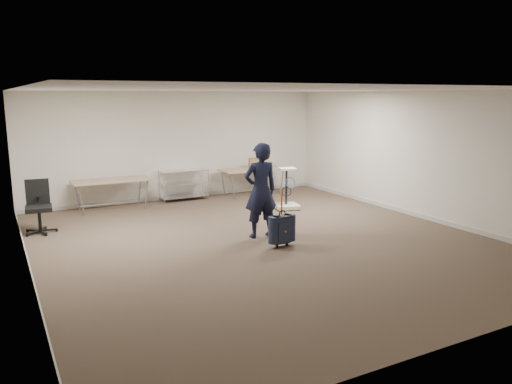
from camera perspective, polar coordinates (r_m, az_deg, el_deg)
ground at (r=9.46m, az=0.61°, el=-5.58°), size 9.00×9.00×0.00m
room_shell at (r=10.63m, az=-2.98°, el=-3.43°), size 8.00×9.00×9.00m
folding_table_left at (r=12.32m, az=-16.22°, el=1.12°), size 1.80×0.75×0.73m
folding_table_right at (r=13.60m, az=-0.38°, el=2.47°), size 1.80×0.75×0.73m
wire_shelf at (r=13.10m, az=-8.26°, el=0.97°), size 1.22×0.47×0.80m
person at (r=9.50m, az=0.52°, el=0.17°), size 0.69×0.48×1.83m
suitcase at (r=9.01m, az=2.98°, el=-4.25°), size 0.37×0.23×0.97m
office_chair at (r=10.82m, az=-23.51°, el=-2.63°), size 0.64×0.64×1.05m
equipment_cart at (r=12.02m, az=3.56°, el=-0.71°), size 0.66×0.66×1.00m
cardboard_box at (r=13.63m, az=-0.01°, el=3.30°), size 0.44×0.37×0.28m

